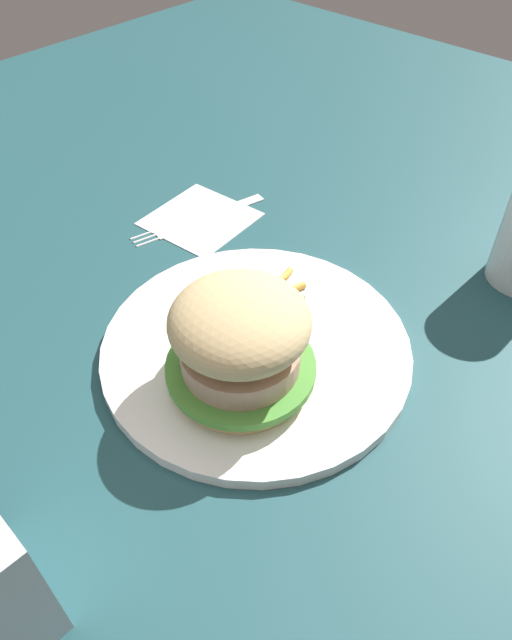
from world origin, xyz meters
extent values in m
plane|color=#1E474C|center=(0.00, 0.00, 0.00)|extent=(1.60, 1.60, 0.00)
cylinder|color=white|center=(-0.02, -0.01, 0.01)|extent=(0.28, 0.28, 0.01)
cylinder|color=tan|center=(-0.06, -0.03, 0.02)|extent=(0.11, 0.11, 0.01)
cylinder|color=#4C9338|center=(-0.06, -0.03, 0.03)|extent=(0.13, 0.13, 0.01)
cylinder|color=tan|center=(-0.06, -0.03, 0.05)|extent=(0.10, 0.10, 0.02)
ellipsoid|color=tan|center=(-0.06, -0.03, 0.08)|extent=(0.11, 0.11, 0.05)
cylinder|color=gold|center=(0.05, 0.02, 0.02)|extent=(0.05, 0.02, 0.01)
cylinder|color=gold|center=(0.04, 0.02, 0.02)|extent=(0.03, 0.06, 0.01)
cylinder|color=gold|center=(0.01, 0.02, 0.02)|extent=(0.06, 0.05, 0.01)
cylinder|color=gold|center=(0.02, 0.02, 0.02)|extent=(0.03, 0.08, 0.01)
cylinder|color=gold|center=(0.03, 0.02, 0.02)|extent=(0.07, 0.03, 0.01)
cylinder|color=#E5B251|center=(0.02, 0.03, 0.02)|extent=(0.08, 0.03, 0.01)
cylinder|color=gold|center=(0.02, 0.02, 0.02)|extent=(0.05, 0.07, 0.01)
cylinder|color=#E5B251|center=(0.02, 0.01, 0.02)|extent=(0.06, 0.02, 0.01)
cube|color=white|center=(0.09, 0.18, 0.00)|extent=(0.12, 0.12, 0.00)
cube|color=silver|center=(0.12, 0.17, 0.00)|extent=(0.11, 0.04, 0.00)
cube|color=silver|center=(0.05, 0.19, 0.00)|extent=(0.04, 0.03, 0.00)
cylinder|color=silver|center=(0.02, 0.21, 0.00)|extent=(0.03, 0.01, 0.00)
cylinder|color=silver|center=(0.02, 0.20, 0.00)|extent=(0.03, 0.01, 0.00)
cylinder|color=silver|center=(0.02, 0.19, 0.00)|extent=(0.03, 0.01, 0.00)
camera|label=1|loc=(-0.29, -0.26, 0.40)|focal=32.97mm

